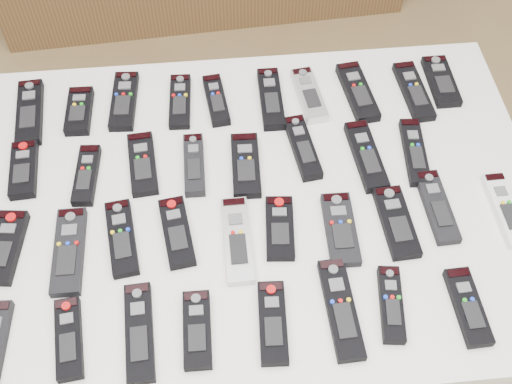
{
  "coord_description": "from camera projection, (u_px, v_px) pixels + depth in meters",
  "views": [
    {
      "loc": [
        0.02,
        -0.67,
        1.92
      ],
      "look_at": [
        0.1,
        0.13,
        0.8
      ],
      "focal_mm": 45.0,
      "sensor_mm": 36.0,
      "label": 1
    }
  ],
  "objects": [
    {
      "name": "remote_1",
      "position": [
        79.0,
        111.0,
        1.52
      ],
      "size": [
        0.06,
        0.14,
        0.02
      ],
      "primitive_type": "cube",
      "rotation": [
        0.0,
        0.0,
        -0.03
      ],
      "color": "black",
      "rests_on": "table"
    },
    {
      "name": "remote_9",
      "position": [
        441.0,
        81.0,
        1.58
      ],
      "size": [
        0.06,
        0.16,
        0.02
      ],
      "primitive_type": "cube",
      "rotation": [
        0.0,
        0.0,
        0.0
      ],
      "color": "black",
      "rests_on": "table"
    },
    {
      "name": "remote_3",
      "position": [
        180.0,
        101.0,
        1.54
      ],
      "size": [
        0.06,
        0.17,
        0.02
      ],
      "primitive_type": "cube",
      "rotation": [
        0.0,
        0.0,
        -0.05
      ],
      "color": "black",
      "rests_on": "table"
    },
    {
      "name": "remote_26",
      "position": [
        437.0,
        207.0,
        1.36
      ],
      "size": [
        0.06,
        0.18,
        0.02
      ],
      "primitive_type": "cube",
      "rotation": [
        0.0,
        0.0,
        0.04
      ],
      "color": "black",
      "rests_on": "table"
    },
    {
      "name": "remote_34",
      "position": [
        391.0,
        304.0,
        1.23
      ],
      "size": [
        0.06,
        0.16,
        0.02
      ],
      "primitive_type": "cube",
      "rotation": [
        0.0,
        0.0,
        -0.13
      ],
      "color": "black",
      "rests_on": "table"
    },
    {
      "name": "remote_6",
      "position": [
        309.0,
        95.0,
        1.55
      ],
      "size": [
        0.07,
        0.17,
        0.02
      ],
      "primitive_type": "cube",
      "rotation": [
        0.0,
        0.0,
        0.12
      ],
      "color": "#B7B7BC",
      "rests_on": "table"
    },
    {
      "name": "ground",
      "position": [
        228.0,
        380.0,
        1.95
      ],
      "size": [
        4.0,
        4.0,
        0.0
      ],
      "primitive_type": "plane",
      "color": "#906E49",
      "rests_on": "ground"
    },
    {
      "name": "remote_32",
      "position": [
        273.0,
        323.0,
        1.21
      ],
      "size": [
        0.06,
        0.17,
        0.02
      ],
      "primitive_type": "cube",
      "rotation": [
        0.0,
        0.0,
        -0.06
      ],
      "color": "black",
      "rests_on": "table"
    },
    {
      "name": "remote_15",
      "position": [
        303.0,
        148.0,
        1.46
      ],
      "size": [
        0.07,
        0.18,
        0.02
      ],
      "primitive_type": "cube",
      "rotation": [
        0.0,
        0.0,
        0.13
      ],
      "color": "black",
      "rests_on": "table"
    },
    {
      "name": "table",
      "position": [
        256.0,
        212.0,
        1.44
      ],
      "size": [
        1.25,
        0.88,
        0.78
      ],
      "color": "white",
      "rests_on": "ground"
    },
    {
      "name": "remote_14",
      "position": [
        246.0,
        165.0,
        1.43
      ],
      "size": [
        0.07,
        0.17,
        0.02
      ],
      "primitive_type": "cube",
      "rotation": [
        0.0,
        0.0,
        -0.04
      ],
      "color": "black",
      "rests_on": "table"
    },
    {
      "name": "remote_8",
      "position": [
        414.0,
        91.0,
        1.56
      ],
      "size": [
        0.07,
        0.19,
        0.02
      ],
      "primitive_type": "cube",
      "rotation": [
        0.0,
        0.0,
        0.07
      ],
      "color": "black",
      "rests_on": "table"
    },
    {
      "name": "remote_16",
      "position": [
        366.0,
        156.0,
        1.44
      ],
      "size": [
        0.07,
        0.2,
        0.02
      ],
      "primitive_type": "cube",
      "rotation": [
        0.0,
        0.0,
        0.08
      ],
      "color": "black",
      "rests_on": "table"
    },
    {
      "name": "remote_19",
      "position": [
        69.0,
        251.0,
        1.3
      ],
      "size": [
        0.06,
        0.2,
        0.02
      ],
      "primitive_type": "cube",
      "rotation": [
        0.0,
        0.0,
        -0.01
      ],
      "color": "black",
      "rests_on": "table"
    },
    {
      "name": "remote_18",
      "position": [
        5.0,
        247.0,
        1.3
      ],
      "size": [
        0.08,
        0.17,
        0.02
      ],
      "primitive_type": "cube",
      "rotation": [
        0.0,
        0.0,
        -0.12
      ],
      "color": "black",
      "rests_on": "table"
    },
    {
      "name": "remote_30",
      "position": [
        139.0,
        332.0,
        1.2
      ],
      "size": [
        0.06,
        0.2,
        0.02
      ],
      "primitive_type": "cube",
      "rotation": [
        0.0,
        0.0,
        0.05
      ],
      "color": "black",
      "rests_on": "table"
    },
    {
      "name": "remote_22",
      "position": [
        237.0,
        240.0,
        1.32
      ],
      "size": [
        0.06,
        0.2,
        0.02
      ],
      "primitive_type": "cube",
      "rotation": [
        0.0,
        0.0,
        0.0
      ],
      "color": "#B7B7BC",
      "rests_on": "table"
    },
    {
      "name": "remote_12",
      "position": [
        143.0,
        164.0,
        1.43
      ],
      "size": [
        0.07,
        0.17,
        0.02
      ],
      "primitive_type": "cube",
      "rotation": [
        0.0,
        0.0,
        0.08
      ],
      "color": "black",
      "rests_on": "table"
    },
    {
      "name": "remote_7",
      "position": [
        358.0,
        92.0,
        1.56
      ],
      "size": [
        0.08,
        0.19,
        0.02
      ],
      "primitive_type": "cube",
      "rotation": [
        0.0,
        0.0,
        0.12
      ],
      "color": "black",
      "rests_on": "table"
    },
    {
      "name": "remote_29",
      "position": [
        69.0,
        338.0,
        1.19
      ],
      "size": [
        0.06,
        0.16,
        0.02
      ],
      "primitive_type": "cube",
      "rotation": [
        0.0,
        0.0,
        0.11
      ],
      "color": "black",
      "rests_on": "table"
    },
    {
      "name": "remote_25",
      "position": [
        396.0,
        222.0,
        1.34
      ],
      "size": [
        0.07,
        0.18,
        0.02
      ],
      "primitive_type": "cube",
      "rotation": [
        0.0,
        0.0,
        0.05
      ],
      "color": "black",
      "rests_on": "table"
    },
    {
      "name": "remote_13",
      "position": [
        194.0,
        165.0,
        1.43
      ],
      "size": [
        0.05,
        0.16,
        0.02
      ],
      "primitive_type": "cube",
      "rotation": [
        0.0,
        0.0,
        -0.01
      ],
      "color": "black",
      "rests_on": "table"
    },
    {
      "name": "remote_5",
      "position": [
        271.0,
        99.0,
        1.55
      ],
      "size": [
        0.05,
        0.19,
        0.02
      ],
      "primitive_type": "cube",
      "rotation": [
        0.0,
        0.0,
        -0.01
      ],
      "color": "black",
      "rests_on": "table"
    },
    {
      "name": "remote_27",
      "position": [
        505.0,
        210.0,
        1.36
      ],
      "size": [
        0.05,
        0.18,
        0.02
      ],
      "primitive_type": "cube",
      "rotation": [
        0.0,
        0.0,
        0.02
      ],
      "color": "silver",
      "rests_on": "table"
    },
    {
      "name": "remote_11",
      "position": [
        87.0,
        175.0,
        1.41
      ],
      "size": [
        0.06,
        0.16,
        0.02
      ],
      "primitive_type": "cube",
      "rotation": [
        0.0,
        0.0,
        -0.08
      ],
      "color": "black",
      "rests_on": "table"
    },
    {
      "name": "remote_33",
      "position": [
        341.0,
        309.0,
        1.23
      ],
      "size": [
        0.06,
        0.21,
        0.02
      ],
      "primitive_type": "cube",
      "rotation": [
        0.0,
        0.0,
        0.03
      ],
      "color": "black",
      "rests_on": "table"
    },
    {
      "name": "remote_31",
      "position": [
        197.0,
        330.0,
        1.2
      ],
      "size": [
        0.05,
        0.15,
        0.02
      ],
      "primitive_type": "cube",
      "rotation": [
        0.0,
        0.0,
        -0.02
      ],
      "color": "black",
      "rests_on": "table"
    },
    {
      "name": "remote_21",
      "position": [
        177.0,
        232.0,
        1.33
      ],
      "size": [
        0.08,
        0.17,
        0.02
      ],
      "primitive_type": "cube",
      "rotation": [
        0.0,
        0.0,
        0.14
      ],
      "color": "black",
      "rests_on": "table"
    },
    {
      "name": "remote_23",
      "position": [
        280.0,
        228.0,
        1.33
      ],
      "size": [
        0.07,
        0.15,
        0.02
      ],
      "primitive_type": "cube",
      "rotation": [
        0.0,
        0.0,
        -0.09
      ],
      "color": "black",
      "rests_on": "table"
    },
    {
      "name": "remote_2",
      "position": [
        124.0,
        101.0,
        1.54
      ],
      "size": [
        0.07,
        0.18,
        0.02
      ],
      "primitive_type": "cube",
      "rotation": [
        0.0,
        0.0,
        -0.07
      ],
      "color": "black",
      "rests_on": "table"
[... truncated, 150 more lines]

